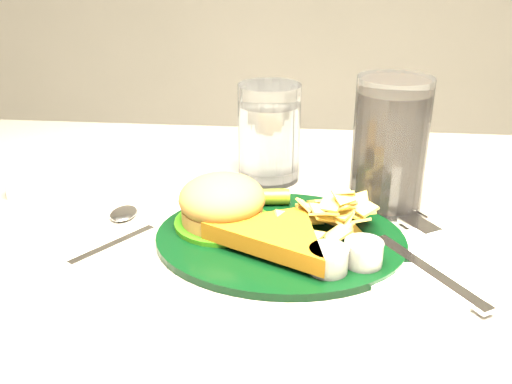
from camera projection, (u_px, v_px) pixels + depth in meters
The scene contains 6 objects.
dinner_plate at pixel (281, 217), 0.60m from camera, with size 0.27×0.22×0.06m, color black, non-canonical shape.
water_glass at pixel (269, 133), 0.75m from camera, with size 0.08×0.08×0.13m, color white.
cola_glass at pixel (390, 145), 0.66m from camera, with size 0.09×0.09×0.16m, color black.
fork_napkin at pixel (427, 265), 0.55m from camera, with size 0.15×0.19×0.01m, color white, non-canonical shape.
spoon at pixel (113, 243), 0.60m from camera, with size 0.04×0.14×0.01m, color white, non-canonical shape.
ramekin at pixel (21, 187), 0.71m from camera, with size 0.04×0.04×0.03m, color silver.
Camera 1 is at (0.05, -0.54, 1.05)m, focal length 40.00 mm.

